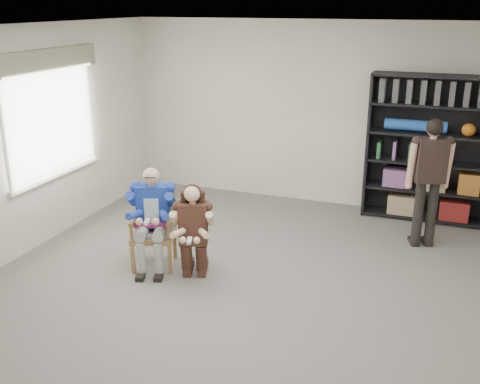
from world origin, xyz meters
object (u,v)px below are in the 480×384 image
at_px(armchair, 153,229).
at_px(kneeling_woman, 193,233).
at_px(bookshelf, 431,150).
at_px(standing_man, 428,184).
at_px(seated_man, 153,218).

relative_size(armchair, kneeling_woman, 0.84).
bearing_deg(armchair, bookshelf, 24.33).
xyz_separation_m(armchair, standing_man, (3.00, 1.74, 0.37)).
height_order(seated_man, kneeling_woman, seated_man).
xyz_separation_m(armchair, kneeling_woman, (0.58, -0.12, 0.09)).
distance_m(armchair, seated_man, 0.14).
xyz_separation_m(armchair, bookshelf, (2.98, 2.75, 0.58)).
height_order(bookshelf, standing_man, bookshelf).
relative_size(armchair, bookshelf, 0.45).
bearing_deg(seated_man, kneeling_woman, -30.05).
distance_m(seated_man, standing_man, 3.48).
relative_size(kneeling_woman, bookshelf, 0.54).
bearing_deg(armchair, standing_man, 11.75).
bearing_deg(kneeling_woman, seated_man, 149.95).
relative_size(bookshelf, standing_man, 1.24).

